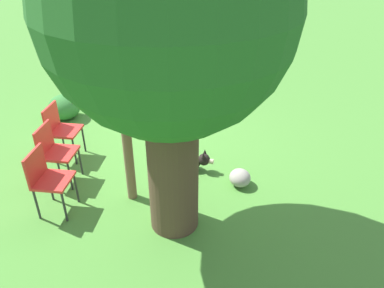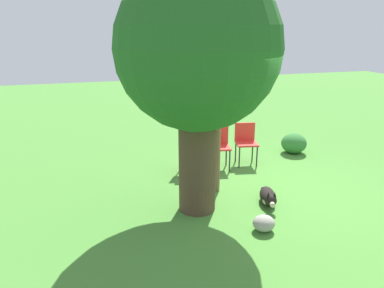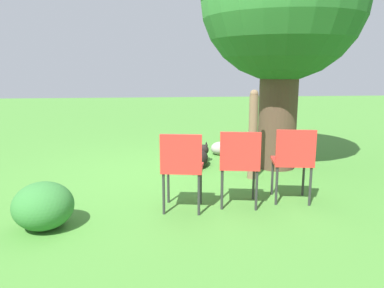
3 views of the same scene
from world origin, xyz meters
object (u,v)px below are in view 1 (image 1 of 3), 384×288
object	(u,v)px
fence_post	(129,158)
red_chair_2	(47,176)
dog	(186,161)
red_chair_0	(60,127)
red_chair_1	(54,149)
oak_tree	(168,16)

from	to	relation	value
fence_post	red_chair_2	world-z (taller)	fence_post
dog	red_chair_0	bearing A→B (deg)	-174.91
red_chair_0	dog	bearing A→B (deg)	-2.72
red_chair_0	red_chair_1	world-z (taller)	same
oak_tree	red_chair_0	distance (m)	3.10
red_chair_1	red_chair_0	bearing A→B (deg)	106.90
oak_tree	red_chair_2	bearing A→B (deg)	-11.91
fence_post	red_chair_1	xyz separation A→B (m)	(1.08, -0.44, -0.11)
red_chair_0	red_chair_1	distance (m)	0.66
oak_tree	dog	distance (m)	2.67
dog	red_chair_2	bearing A→B (deg)	-136.19
dog	red_chair_2	size ratio (longest dim) A/B	1.08
red_chair_0	red_chair_2	distance (m)	1.31
oak_tree	fence_post	size ratio (longest dim) A/B	3.01
fence_post	red_chair_0	bearing A→B (deg)	-43.35
oak_tree	dog	xyz separation A→B (m)	(-0.20, -1.19, -2.38)
fence_post	red_chair_0	world-z (taller)	fence_post
fence_post	red_chair_0	xyz separation A→B (m)	(1.16, -1.09, -0.11)
oak_tree	fence_post	distance (m)	2.03
dog	red_chair_1	distance (m)	1.91
dog	red_chair_1	size ratio (longest dim) A/B	1.08
dog	red_chair_1	world-z (taller)	red_chair_1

